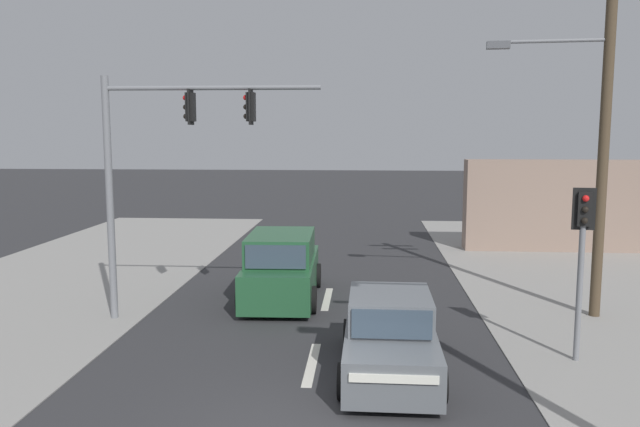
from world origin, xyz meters
TOP-DOWN VIEW (x-y plane):
  - lane_dash_mid at (0.00, 3.00)m, footprint 0.20×2.40m
  - lane_dash_far at (0.00, 8.00)m, footprint 0.20×2.40m
  - utility_pole_midground_right at (6.75, 6.83)m, footprint 3.78×0.54m
  - traffic_signal_mast at (-3.92, 5.75)m, footprint 5.29×0.45m
  - pedestal_signal_right_kerb at (5.38, 3.55)m, footprint 0.44×0.30m
  - shopfront_wall_far at (11.00, 16.00)m, footprint 12.00×1.00m
  - sedan_oncoming_near at (1.55, 2.69)m, footprint 1.91×4.25m
  - suv_receding_far at (-1.27, 7.87)m, footprint 2.17×4.59m

SIDE VIEW (x-z plane):
  - lane_dash_mid at x=0.00m, z-range 0.00..0.01m
  - lane_dash_far at x=0.00m, z-range 0.00..0.01m
  - sedan_oncoming_near at x=1.55m, z-range -0.08..1.48m
  - suv_receding_far at x=-1.27m, z-range -0.06..1.83m
  - shopfront_wall_far at x=11.00m, z-range 0.00..3.60m
  - pedestal_signal_right_kerb at x=5.38m, z-range 0.64..4.20m
  - traffic_signal_mast at x=-3.92m, z-range 1.15..7.15m
  - utility_pole_midground_right at x=6.75m, z-range 0.36..9.90m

